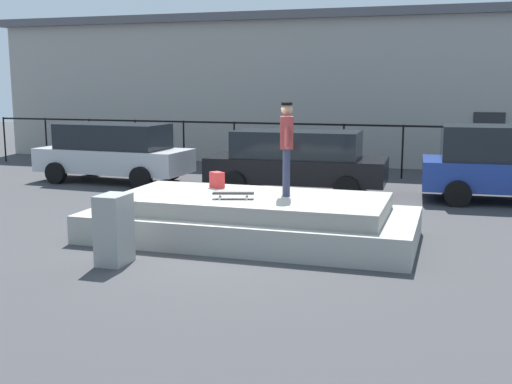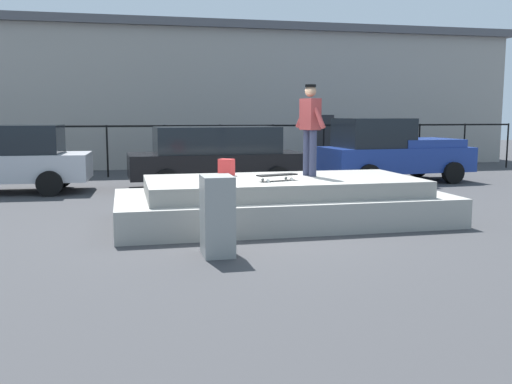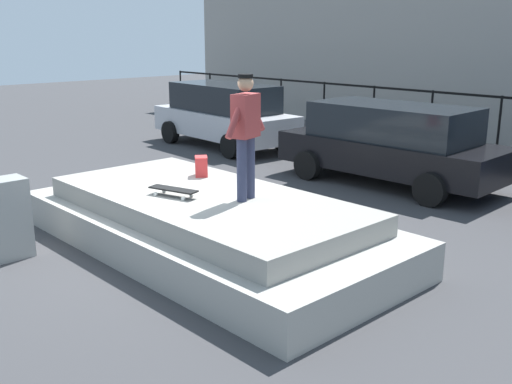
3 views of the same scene
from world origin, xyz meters
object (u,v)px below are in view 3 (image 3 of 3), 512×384
at_px(backpack, 201,166).
at_px(car_silver_hatchback_near, 224,114).
at_px(skateboard, 173,190).
at_px(utility_box, 6,219).
at_px(skateboarder, 246,128).
at_px(car_black_hatchback_mid, 391,142).

relative_size(backpack, car_silver_hatchback_near, 0.07).
xyz_separation_m(skateboard, car_silver_hatchback_near, (-5.90, 5.94, -0.01)).
bearing_deg(utility_box, skateboarder, 48.71).
distance_m(skateboard, backpack, 1.32).
bearing_deg(backpack, car_black_hatchback_mid, -60.09).
bearing_deg(car_silver_hatchback_near, utility_box, -60.19).
height_order(car_black_hatchback_mid, utility_box, car_black_hatchback_mid).
distance_m(car_silver_hatchback_near, utility_box, 9.06).
xyz_separation_m(car_silver_hatchback_near, car_black_hatchback_mid, (5.71, -0.20, -0.03)).
xyz_separation_m(skateboarder, car_silver_hatchback_near, (-6.74, 5.28, -0.93)).
distance_m(car_silver_hatchback_near, car_black_hatchback_mid, 5.71).
distance_m(skateboarder, car_black_hatchback_mid, 5.26).
bearing_deg(utility_box, car_silver_hatchback_near, 119.55).
relative_size(car_silver_hatchback_near, utility_box, 4.07).
bearing_deg(skateboarder, backpack, 164.89).
xyz_separation_m(skateboard, car_black_hatchback_mid, (-0.19, 5.74, -0.03)).
bearing_deg(skateboarder, skateboard, -141.45).
bearing_deg(car_black_hatchback_mid, skateboarder, -78.53).
xyz_separation_m(car_silver_hatchback_near, utility_box, (4.50, -7.85, -0.35)).
xyz_separation_m(skateboarder, car_black_hatchback_mid, (-1.03, 5.07, -0.96)).
height_order(skateboarder, backpack, skateboarder).
distance_m(skateboard, car_silver_hatchback_near, 8.38).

